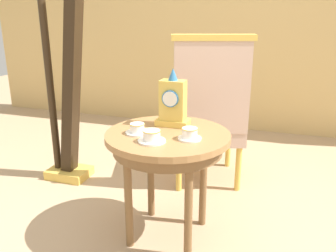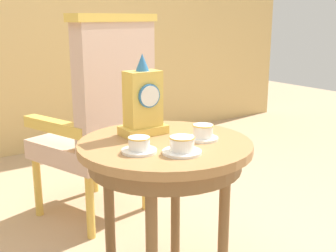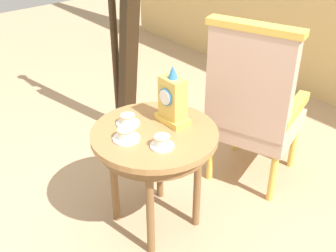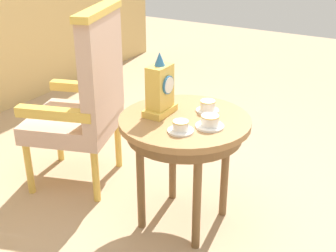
% 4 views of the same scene
% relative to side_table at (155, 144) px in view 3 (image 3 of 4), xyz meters
% --- Properties ---
extents(ground_plane, '(10.00, 10.00, 0.00)m').
position_rel_side_table_xyz_m(ground_plane, '(-0.07, -0.01, -0.57)').
color(ground_plane, tan).
extents(side_table, '(0.69, 0.69, 0.65)m').
position_rel_side_table_xyz_m(side_table, '(0.00, 0.00, 0.00)').
color(side_table, '#9E7042').
rests_on(side_table, ground).
extents(teacup_left, '(0.13, 0.13, 0.06)m').
position_rel_side_table_xyz_m(teacup_left, '(-0.15, -0.06, 0.10)').
color(teacup_left, white).
rests_on(teacup_left, side_table).
extents(teacup_right, '(0.14, 0.14, 0.06)m').
position_rel_side_table_xyz_m(teacup_right, '(-0.03, -0.16, 0.11)').
color(teacup_right, white).
rests_on(teacup_right, side_table).
extents(teacup_center, '(0.12, 0.12, 0.06)m').
position_rel_side_table_xyz_m(teacup_center, '(0.14, -0.06, 0.11)').
color(teacup_center, white).
rests_on(teacup_center, side_table).
extents(mantel_clock, '(0.19, 0.11, 0.34)m').
position_rel_side_table_xyz_m(mantel_clock, '(-0.02, 0.14, 0.21)').
color(mantel_clock, gold).
rests_on(mantel_clock, side_table).
extents(armchair, '(0.68, 0.68, 1.14)m').
position_rel_side_table_xyz_m(armchair, '(0.07, 0.73, 0.03)').
color(armchair, '#CCA893').
rests_on(armchair, ground).
extents(harp, '(0.40, 0.24, 1.83)m').
position_rel_side_table_xyz_m(harp, '(-0.97, 0.49, 0.17)').
color(harp, gold).
rests_on(harp, ground).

